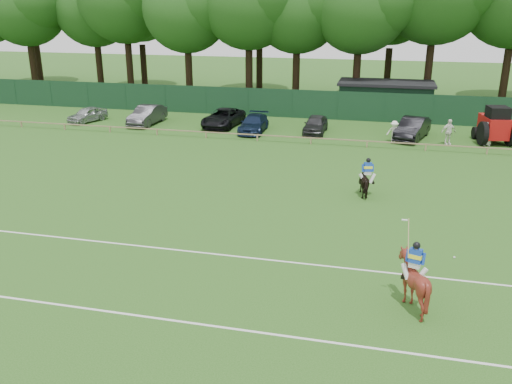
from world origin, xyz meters
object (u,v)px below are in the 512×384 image
(horse_chestnut, at_px, (413,282))
(sedan_silver, at_px, (87,114))
(spectator_mid, at_px, (448,132))
(spectator_left, at_px, (394,132))
(utility_shed, at_px, (385,98))
(horse_dark, at_px, (367,182))
(sedan_navy, at_px, (254,124))
(suv_black, at_px, (223,118))
(estate_black, at_px, (412,128))
(sedan_grey, at_px, (147,115))
(hatch_grey, at_px, (316,124))
(tractor, at_px, (495,126))
(polo_ball, at_px, (454,257))
(spectator_right, at_px, (488,134))

(horse_chestnut, height_order, sedan_silver, horse_chestnut)
(spectator_mid, bearing_deg, spectator_left, 157.35)
(utility_shed, bearing_deg, spectator_left, -85.32)
(horse_dark, height_order, sedan_navy, horse_dark)
(suv_black, distance_m, estate_black, 15.07)
(sedan_grey, height_order, hatch_grey, sedan_grey)
(horse_chestnut, xyz_separation_m, sedan_grey, (-20.77, 24.78, -0.16))
(estate_black, height_order, spectator_left, spectator_left)
(estate_black, distance_m, tractor, 5.71)
(suv_black, height_order, sedan_navy, suv_black)
(suv_black, relative_size, polo_ball, 57.22)
(suv_black, height_order, estate_black, estate_black)
(tractor, bearing_deg, spectator_left, -178.55)
(sedan_silver, distance_m, spectator_mid, 29.38)
(sedan_navy, bearing_deg, polo_ball, -58.02)
(horse_dark, xyz_separation_m, sedan_navy, (-9.39, 13.09, -0.08))
(horse_chestnut, distance_m, hatch_grey, 25.74)
(horse_chestnut, bearing_deg, suv_black, -43.53)
(spectator_left, relative_size, utility_shed, 0.19)
(horse_chestnut, xyz_separation_m, polo_ball, (1.83, 4.18, -0.90))
(spectator_right, bearing_deg, horse_chestnut, -106.54)
(suv_black, height_order, spectator_right, spectator_right)
(hatch_grey, xyz_separation_m, estate_black, (7.33, -0.20, 0.10))
(horse_dark, bearing_deg, polo_ball, 105.29)
(hatch_grey, bearing_deg, horse_chestnut, -74.04)
(suv_black, height_order, hatch_grey, suv_black)
(horse_dark, xyz_separation_m, polo_ball, (3.82, -6.81, -0.70))
(estate_black, bearing_deg, suv_black, -166.57)
(horse_dark, xyz_separation_m, spectator_right, (7.92, 12.79, 0.13))
(sedan_grey, xyz_separation_m, hatch_grey, (14.20, 0.10, -0.09))
(suv_black, distance_m, polo_ball, 26.68)
(hatch_grey, relative_size, polo_ball, 44.81)
(sedan_silver, relative_size, utility_shed, 0.44)
(horse_chestnut, xyz_separation_m, sedan_navy, (-11.38, 24.08, -0.28))
(sedan_navy, xyz_separation_m, estate_black, (12.14, 0.61, 0.13))
(sedan_grey, bearing_deg, spectator_left, -2.55)
(estate_black, relative_size, tractor, 1.35)
(hatch_grey, xyz_separation_m, spectator_mid, (9.78, -1.44, 0.24))
(sedan_navy, distance_m, estate_black, 12.15)
(sedan_silver, bearing_deg, spectator_right, 16.61)
(spectator_mid, distance_m, utility_shed, 10.89)
(polo_ball, bearing_deg, horse_chestnut, -113.65)
(suv_black, distance_m, spectator_right, 20.29)
(horse_chestnut, distance_m, suv_black, 29.17)
(spectator_right, height_order, polo_ball, spectator_right)
(horse_dark, relative_size, estate_black, 0.37)
(horse_dark, height_order, suv_black, horse_dark)
(hatch_grey, bearing_deg, sedan_silver, -177.54)
(suv_black, bearing_deg, sedan_navy, -19.37)
(horse_chestnut, height_order, estate_black, horse_chestnut)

